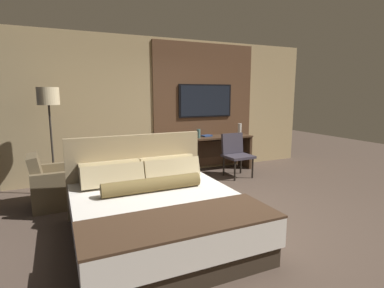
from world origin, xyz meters
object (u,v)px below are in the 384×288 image
at_px(floor_lamp, 49,105).
at_px(vase_tall, 240,129).
at_px(tv, 206,101).
at_px(desk_chair, 236,151).
at_px(bed, 157,211).
at_px(desk, 209,147).
at_px(vase_short, 199,134).
at_px(armchair_by_window, 56,187).
at_px(book, 207,136).

xyz_separation_m(floor_lamp, vase_tall, (3.83, 0.24, -0.61)).
distance_m(tv, desk_chair, 1.32).
bearing_deg(floor_lamp, bed, -63.23).
xyz_separation_m(desk, vase_short, (-0.32, -0.10, 0.34)).
height_order(bed, vase_tall, bed).
relative_size(tv, desk_chair, 1.44).
xyz_separation_m(bed, armchair_by_window, (-1.08, 1.65, -0.04)).
height_order(armchair_by_window, book, armchair_by_window).
height_order(desk, floor_lamp, floor_lamp).
bearing_deg(desk_chair, vase_short, 139.79).
bearing_deg(book, desk_chair, -59.76).
distance_m(tv, armchair_by_window, 3.49).
height_order(tv, desk_chair, tv).
xyz_separation_m(floor_lamp, book, (3.04, 0.33, -0.72)).
height_order(armchair_by_window, floor_lamp, floor_lamp).
distance_m(bed, vase_tall, 3.69).
bearing_deg(vase_tall, book, 173.49).
relative_size(vase_tall, vase_short, 1.39).
bearing_deg(tv, armchair_by_window, -161.44).
bearing_deg(tv, book, -108.48).
relative_size(bed, desk, 1.12).
relative_size(tv, vase_short, 6.83).
xyz_separation_m(armchair_by_window, book, (3.03, 0.85, 0.50)).
bearing_deg(bed, desk_chair, 39.46).
height_order(tv, floor_lamp, tv).
relative_size(bed, vase_tall, 8.16).
height_order(bed, book, bed).
bearing_deg(desk, floor_lamp, -174.34).
xyz_separation_m(desk, vase_tall, (0.72, -0.07, 0.37)).
height_order(bed, tv, tv).
relative_size(desk_chair, armchair_by_window, 1.08).
relative_size(desk_chair, book, 3.52).
distance_m(desk, floor_lamp, 3.27).
height_order(floor_lamp, book, floor_lamp).
distance_m(bed, desk_chair, 2.99).
distance_m(floor_lamp, vase_tall, 3.88).
height_order(tv, armchair_by_window, tv).
relative_size(bed, armchair_by_window, 2.60).
height_order(bed, desk, bed).
distance_m(bed, desk, 3.20).
relative_size(desk, desk_chair, 2.13).
height_order(desk_chair, floor_lamp, floor_lamp).
bearing_deg(tv, desk, -90.00).
bearing_deg(armchair_by_window, desk, -77.10).
bearing_deg(desk, desk_chair, -63.45).
xyz_separation_m(bed, desk_chair, (2.30, 1.89, 0.20)).
height_order(desk, book, book).
xyz_separation_m(tv, armchair_by_window, (-3.09, -1.04, -1.25)).
height_order(vase_tall, vase_short, vase_tall).
distance_m(floor_lamp, book, 3.14).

